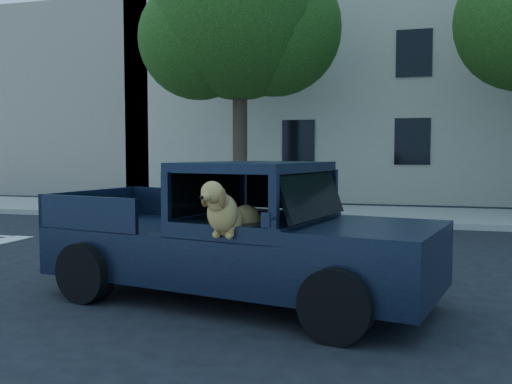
% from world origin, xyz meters
% --- Properties ---
extents(ground, '(120.00, 120.00, 0.00)m').
position_xyz_m(ground, '(0.00, 0.00, 0.00)').
color(ground, black).
rests_on(ground, ground).
extents(far_sidewalk, '(60.00, 4.00, 0.15)m').
position_xyz_m(far_sidewalk, '(0.00, 9.20, 0.07)').
color(far_sidewalk, gray).
rests_on(far_sidewalk, ground).
extents(lane_stripes, '(21.60, 0.14, 0.01)m').
position_xyz_m(lane_stripes, '(2.00, 3.40, 0.01)').
color(lane_stripes, silver).
rests_on(lane_stripes, ground).
extents(street_tree_left, '(6.00, 5.20, 8.60)m').
position_xyz_m(street_tree_left, '(-3.97, 9.62, 5.71)').
color(street_tree_left, '#332619').
rests_on(street_tree_left, ground).
extents(building_main, '(26.00, 6.00, 9.00)m').
position_xyz_m(building_main, '(3.00, 16.50, 4.50)').
color(building_main, '#BEB99D').
rests_on(building_main, ground).
extents(building_left, '(12.00, 6.00, 8.00)m').
position_xyz_m(building_left, '(-15.00, 16.50, 4.00)').
color(building_left, tan).
rests_on(building_left, ground).
extents(pickup_truck, '(5.05, 2.90, 1.71)m').
position_xyz_m(pickup_truck, '(-0.99, -0.32, 0.58)').
color(pickup_truck, black).
rests_on(pickup_truck, ground).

